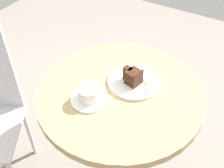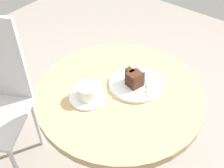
{
  "view_description": "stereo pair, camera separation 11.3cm",
  "coord_description": "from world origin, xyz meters",
  "px_view_note": "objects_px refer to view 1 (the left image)",
  "views": [
    {
      "loc": [
        -0.73,
        -0.39,
        1.57
      ],
      "look_at": [
        -0.02,
        0.03,
        0.8
      ],
      "focal_mm": 45.0,
      "sensor_mm": 36.0,
      "label": 1
    },
    {
      "loc": [
        -0.67,
        -0.49,
        1.57
      ],
      "look_at": [
        -0.02,
        0.03,
        0.8
      ],
      "focal_mm": 45.0,
      "sensor_mm": 36.0,
      "label": 2
    }
  ],
  "objects_px": {
    "coffee_cup": "(89,93)",
    "cake_plate": "(134,82)",
    "saucer": "(89,99)",
    "teaspoon": "(98,94)",
    "fork": "(147,84)",
    "napkin": "(131,81)",
    "cake_slice": "(133,77)"
  },
  "relations": [
    {
      "from": "coffee_cup",
      "to": "teaspoon",
      "type": "height_order",
      "value": "coffee_cup"
    },
    {
      "from": "teaspoon",
      "to": "cake_slice",
      "type": "xyz_separation_m",
      "value": [
        0.13,
        -0.09,
        0.03
      ]
    },
    {
      "from": "cake_slice",
      "to": "napkin",
      "type": "distance_m",
      "value": 0.05
    },
    {
      "from": "cake_plate",
      "to": "napkin",
      "type": "xyz_separation_m",
      "value": [
        0.0,
        0.01,
        -0.0
      ]
    },
    {
      "from": "teaspoon",
      "to": "cake_plate",
      "type": "distance_m",
      "value": 0.17
    },
    {
      "from": "cake_plate",
      "to": "saucer",
      "type": "bearing_deg",
      "value": 149.43
    },
    {
      "from": "fork",
      "to": "cake_slice",
      "type": "bearing_deg",
      "value": -114.01
    },
    {
      "from": "fork",
      "to": "napkin",
      "type": "bearing_deg",
      "value": -128.5
    },
    {
      "from": "teaspoon",
      "to": "napkin",
      "type": "xyz_separation_m",
      "value": [
        0.14,
        -0.07,
        -0.01
      ]
    },
    {
      "from": "coffee_cup",
      "to": "cake_plate",
      "type": "height_order",
      "value": "coffee_cup"
    },
    {
      "from": "napkin",
      "to": "teaspoon",
      "type": "bearing_deg",
      "value": 152.5
    },
    {
      "from": "fork",
      "to": "napkin",
      "type": "xyz_separation_m",
      "value": [
        -0.01,
        0.07,
        -0.01
      ]
    },
    {
      "from": "coffee_cup",
      "to": "saucer",
      "type": "bearing_deg",
      "value": 165.81
    },
    {
      "from": "fork",
      "to": "coffee_cup",
      "type": "bearing_deg",
      "value": -84.38
    },
    {
      "from": "coffee_cup",
      "to": "teaspoon",
      "type": "distance_m",
      "value": 0.05
    },
    {
      "from": "teaspoon",
      "to": "fork",
      "type": "distance_m",
      "value": 0.21
    },
    {
      "from": "teaspoon",
      "to": "cake_plate",
      "type": "relative_size",
      "value": 0.49
    },
    {
      "from": "teaspoon",
      "to": "cake_slice",
      "type": "bearing_deg",
      "value": 48.25
    },
    {
      "from": "saucer",
      "to": "teaspoon",
      "type": "height_order",
      "value": "teaspoon"
    },
    {
      "from": "cake_plate",
      "to": "napkin",
      "type": "relative_size",
      "value": 1.12
    },
    {
      "from": "saucer",
      "to": "napkin",
      "type": "height_order",
      "value": "saucer"
    },
    {
      "from": "cake_plate",
      "to": "napkin",
      "type": "distance_m",
      "value": 0.01
    },
    {
      "from": "cake_slice",
      "to": "fork",
      "type": "relative_size",
      "value": 0.78
    },
    {
      "from": "coffee_cup",
      "to": "cake_plate",
      "type": "xyz_separation_m",
      "value": [
        0.18,
        -0.11,
        -0.03
      ]
    },
    {
      "from": "coffee_cup",
      "to": "fork",
      "type": "bearing_deg",
      "value": -41.51
    },
    {
      "from": "cake_slice",
      "to": "napkin",
      "type": "bearing_deg",
      "value": 45.2
    },
    {
      "from": "saucer",
      "to": "fork",
      "type": "xyz_separation_m",
      "value": [
        0.19,
        -0.16,
        0.01
      ]
    },
    {
      "from": "coffee_cup",
      "to": "cake_slice",
      "type": "height_order",
      "value": "cake_slice"
    },
    {
      "from": "teaspoon",
      "to": "fork",
      "type": "height_order",
      "value": "fork"
    },
    {
      "from": "napkin",
      "to": "coffee_cup",
      "type": "bearing_deg",
      "value": 152.61
    },
    {
      "from": "saucer",
      "to": "napkin",
      "type": "relative_size",
      "value": 0.74
    },
    {
      "from": "teaspoon",
      "to": "cake_slice",
      "type": "relative_size",
      "value": 1.25
    }
  ]
}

